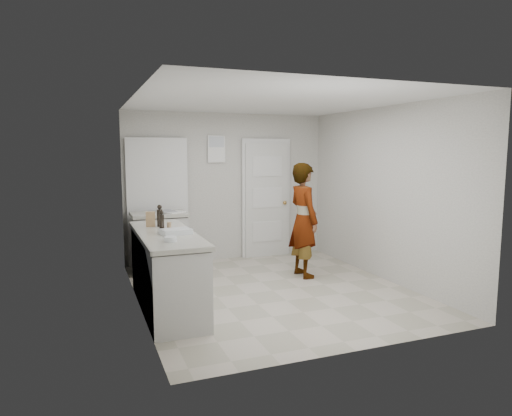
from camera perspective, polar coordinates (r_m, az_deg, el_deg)
name	(u,v)px	position (r m, az deg, el deg)	size (l,w,h in m)	color
ground	(273,291)	(6.24, 2.13, -10.28)	(4.00, 4.00, 0.00)	#A59F8A
room_shell	(219,201)	(7.78, -4.68, 0.90)	(4.00, 4.00, 4.00)	#A5A39C
main_counter	(167,274)	(5.54, -11.08, -8.08)	(0.64, 1.96, 0.93)	#B4B4B0
side_counter	(160,244)	(7.25, -11.93, -4.46)	(0.84, 0.61, 0.93)	#B4B4B0
person	(304,220)	(6.80, 5.97, -1.51)	(0.62, 0.41, 1.70)	silver
cake_mix_box	(151,219)	(5.86, -13.04, -1.37)	(0.12, 0.05, 0.19)	#95784A
spice_jar	(169,226)	(5.66, -10.81, -2.16)	(0.05, 0.05, 0.08)	tan
oil_cruet_a	(160,216)	(5.84, -11.94, -1.00)	(0.07, 0.07, 0.28)	black
oil_cruet_b	(162,222)	(5.44, -11.71, -1.68)	(0.06, 0.06, 0.26)	black
baking_dish	(176,232)	(5.30, -10.00, -2.93)	(0.37, 0.29, 0.06)	silver
egg_bowl	(170,239)	(4.87, -10.65, -3.84)	(0.13, 0.13, 0.05)	silver
papers	(171,212)	(7.18, -10.52, -0.48)	(0.28, 0.36, 0.01)	white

